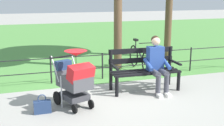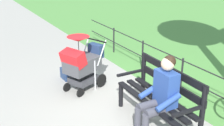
{
  "view_description": "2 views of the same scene",
  "coord_description": "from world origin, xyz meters",
  "px_view_note": "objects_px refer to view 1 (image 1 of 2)",
  "views": [
    {
      "loc": [
        2.02,
        5.83,
        2.18
      ],
      "look_at": [
        0.14,
        0.04,
        0.73
      ],
      "focal_mm": 46.11,
      "sensor_mm": 36.0,
      "label": 1
    },
    {
      "loc": [
        -3.88,
        2.7,
        2.74
      ],
      "look_at": [
        0.38,
        0.18,
        0.76
      ],
      "focal_mm": 46.51,
      "sensor_mm": 36.0,
      "label": 2
    }
  ],
  "objects_px": {
    "person_on_bench": "(157,63)",
    "handbag": "(42,107)",
    "stroller": "(75,78)",
    "bicycle": "(140,58)",
    "park_bench": "(144,67)"
  },
  "relations": [
    {
      "from": "stroller",
      "to": "bicycle",
      "type": "distance_m",
      "value": 3.29
    },
    {
      "from": "stroller",
      "to": "park_bench",
      "type": "bearing_deg",
      "value": -161.02
    },
    {
      "from": "park_bench",
      "to": "bicycle",
      "type": "distance_m",
      "value": 1.79
    },
    {
      "from": "stroller",
      "to": "handbag",
      "type": "xyz_separation_m",
      "value": [
        0.65,
        0.12,
        -0.47
      ]
    },
    {
      "from": "stroller",
      "to": "handbag",
      "type": "relative_size",
      "value": 3.11
    },
    {
      "from": "person_on_bench",
      "to": "bicycle",
      "type": "distance_m",
      "value": 1.96
    },
    {
      "from": "person_on_bench",
      "to": "park_bench",
      "type": "bearing_deg",
      "value": -44.47
    },
    {
      "from": "bicycle",
      "to": "park_bench",
      "type": "bearing_deg",
      "value": 69.49
    },
    {
      "from": "person_on_bench",
      "to": "stroller",
      "type": "xyz_separation_m",
      "value": [
        1.97,
        0.38,
        -0.08
      ]
    },
    {
      "from": "bicycle",
      "to": "stroller",
      "type": "bearing_deg",
      "value": 43.81
    },
    {
      "from": "stroller",
      "to": "handbag",
      "type": "bearing_deg",
      "value": 10.14
    },
    {
      "from": "park_bench",
      "to": "bicycle",
      "type": "xyz_separation_m",
      "value": [
        -0.62,
        -1.67,
        -0.16
      ]
    },
    {
      "from": "park_bench",
      "to": "handbag",
      "type": "xyz_separation_m",
      "value": [
        2.39,
        0.71,
        -0.4
      ]
    },
    {
      "from": "park_bench",
      "to": "stroller",
      "type": "relative_size",
      "value": 1.41
    },
    {
      "from": "person_on_bench",
      "to": "handbag",
      "type": "height_order",
      "value": "person_on_bench"
    }
  ]
}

